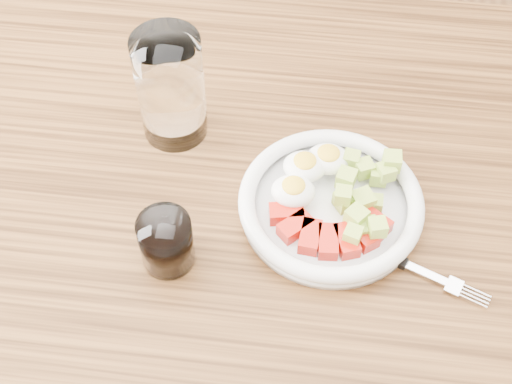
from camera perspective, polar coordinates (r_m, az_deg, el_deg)
dining_table at (r=0.98m, az=0.51°, el=-5.03°), size 1.50×0.90×0.77m
bowl at (r=0.89m, az=5.94°, el=-0.76°), size 0.23×0.23×0.06m
fork at (r=0.87m, az=10.71°, el=-5.19°), size 0.19×0.09×0.01m
water_glass at (r=0.94m, az=-6.85°, el=8.27°), size 0.09×0.09×0.16m
coffee_glass at (r=0.84m, az=-7.19°, el=-3.99°), size 0.06×0.06×0.07m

